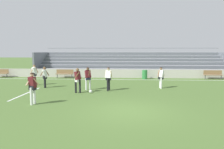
{
  "coord_description": "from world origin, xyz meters",
  "views": [
    {
      "loc": [
        -0.16,
        -9.75,
        2.84
      ],
      "look_at": [
        -1.18,
        6.46,
        1.01
      ],
      "focal_mm": 33.5,
      "sensor_mm": 36.0,
      "label": 1
    }
  ],
  "objects_px": {
    "player_dark_dropping_back": "(78,78)",
    "soccer_ball": "(91,91)",
    "bench_centre_sideline": "(213,74)",
    "bench_near_wall_gap": "(0,73)",
    "player_dark_wide_left": "(32,86)",
    "bleacher_stand": "(131,63)",
    "player_white_deep_cover": "(34,73)",
    "trash_bin": "(145,75)",
    "player_white_wide_right": "(108,77)",
    "player_white_on_ball": "(45,75)",
    "bench_far_right": "(65,73)",
    "player_dark_trailing_run": "(88,76)",
    "player_white_overlapping": "(161,76)"
  },
  "relations": [
    {
      "from": "trash_bin",
      "to": "player_dark_trailing_run",
      "type": "bearing_deg",
      "value": -126.72
    },
    {
      "from": "player_dark_trailing_run",
      "to": "bench_near_wall_gap",
      "type": "bearing_deg",
      "value": 148.82
    },
    {
      "from": "player_white_overlapping",
      "to": "soccer_ball",
      "type": "height_order",
      "value": "player_white_overlapping"
    },
    {
      "from": "player_white_wide_right",
      "to": "player_white_overlapping",
      "type": "xyz_separation_m",
      "value": [
        3.92,
        1.17,
        -0.04
      ]
    },
    {
      "from": "bench_far_right",
      "to": "player_dark_dropping_back",
      "type": "distance_m",
      "value": 8.26
    },
    {
      "from": "trash_bin",
      "to": "player_dark_wide_left",
      "type": "relative_size",
      "value": 0.53
    },
    {
      "from": "bench_centre_sideline",
      "to": "trash_bin",
      "type": "distance_m",
      "value": 6.85
    },
    {
      "from": "player_dark_wide_left",
      "to": "player_white_on_ball",
      "type": "distance_m",
      "value": 5.26
    },
    {
      "from": "player_white_overlapping",
      "to": "player_white_on_ball",
      "type": "height_order",
      "value": "player_white_overlapping"
    },
    {
      "from": "bench_centre_sideline",
      "to": "bench_far_right",
      "type": "bearing_deg",
      "value": 180.0
    },
    {
      "from": "player_dark_trailing_run",
      "to": "soccer_ball",
      "type": "relative_size",
      "value": 7.61
    },
    {
      "from": "player_dark_dropping_back",
      "to": "soccer_ball",
      "type": "height_order",
      "value": "player_dark_dropping_back"
    },
    {
      "from": "bleacher_stand",
      "to": "bench_near_wall_gap",
      "type": "bearing_deg",
      "value": -163.31
    },
    {
      "from": "bleacher_stand",
      "to": "bench_centre_sideline",
      "type": "distance_m",
      "value": 9.18
    },
    {
      "from": "player_dark_trailing_run",
      "to": "player_white_overlapping",
      "type": "height_order",
      "value": "player_dark_trailing_run"
    },
    {
      "from": "player_white_on_ball",
      "to": "soccer_ball",
      "type": "xyz_separation_m",
      "value": [
        3.9,
        -1.89,
        -0.85
      ]
    },
    {
      "from": "player_white_deep_cover",
      "to": "soccer_ball",
      "type": "height_order",
      "value": "player_white_deep_cover"
    },
    {
      "from": "trash_bin",
      "to": "player_white_wide_right",
      "type": "distance_m",
      "value": 7.26
    },
    {
      "from": "bleacher_stand",
      "to": "player_white_on_ball",
      "type": "relative_size",
      "value": 14.02
    },
    {
      "from": "player_white_wide_right",
      "to": "player_dark_dropping_back",
      "type": "distance_m",
      "value": 2.23
    },
    {
      "from": "player_white_wide_right",
      "to": "bench_near_wall_gap",
      "type": "bearing_deg",
      "value": 151.39
    },
    {
      "from": "bench_near_wall_gap",
      "to": "trash_bin",
      "type": "bearing_deg",
      "value": -0.6
    },
    {
      "from": "bleacher_stand",
      "to": "player_dark_trailing_run",
      "type": "relative_size",
      "value": 13.59
    },
    {
      "from": "player_dark_wide_left",
      "to": "bench_near_wall_gap",
      "type": "bearing_deg",
      "value": 128.11
    },
    {
      "from": "bench_centre_sideline",
      "to": "bench_near_wall_gap",
      "type": "relative_size",
      "value": 1.0
    },
    {
      "from": "player_white_overlapping",
      "to": "soccer_ball",
      "type": "distance_m",
      "value": 5.56
    },
    {
      "from": "player_white_wide_right",
      "to": "player_dark_dropping_back",
      "type": "height_order",
      "value": "player_dark_dropping_back"
    },
    {
      "from": "player_white_deep_cover",
      "to": "player_white_overlapping",
      "type": "xyz_separation_m",
      "value": [
        10.28,
        -0.88,
        -0.06
      ]
    },
    {
      "from": "bench_far_right",
      "to": "player_white_wide_right",
      "type": "height_order",
      "value": "player_white_wide_right"
    },
    {
      "from": "player_white_deep_cover",
      "to": "soccer_ball",
      "type": "bearing_deg",
      "value": -30.16
    },
    {
      "from": "player_white_overlapping",
      "to": "bench_near_wall_gap",
      "type": "bearing_deg",
      "value": 161.18
    },
    {
      "from": "player_dark_trailing_run",
      "to": "player_dark_dropping_back",
      "type": "height_order",
      "value": "player_dark_dropping_back"
    },
    {
      "from": "trash_bin",
      "to": "player_white_wide_right",
      "type": "height_order",
      "value": "player_white_wide_right"
    },
    {
      "from": "bench_centre_sideline",
      "to": "player_dark_dropping_back",
      "type": "xyz_separation_m",
      "value": [
        -12.05,
        -7.62,
        0.46
      ]
    },
    {
      "from": "player_white_wide_right",
      "to": "player_white_on_ball",
      "type": "bearing_deg",
      "value": 169.82
    },
    {
      "from": "bleacher_stand",
      "to": "bench_centre_sideline",
      "type": "bearing_deg",
      "value": -27.69
    },
    {
      "from": "bench_near_wall_gap",
      "to": "player_dark_wide_left",
      "type": "xyz_separation_m",
      "value": [
        8.51,
        -10.85,
        0.48
      ]
    },
    {
      "from": "bench_far_right",
      "to": "player_dark_trailing_run",
      "type": "bearing_deg",
      "value": -60.66
    },
    {
      "from": "trash_bin",
      "to": "player_white_deep_cover",
      "type": "xyz_separation_m",
      "value": [
        -9.55,
        -4.46,
        0.57
      ]
    },
    {
      "from": "player_dark_dropping_back",
      "to": "player_white_on_ball",
      "type": "distance_m",
      "value": 3.55
    },
    {
      "from": "player_dark_wide_left",
      "to": "player_white_on_ball",
      "type": "bearing_deg",
      "value": 104.64
    },
    {
      "from": "player_dark_wide_left",
      "to": "soccer_ball",
      "type": "bearing_deg",
      "value": 51.2
    },
    {
      "from": "bench_centre_sideline",
      "to": "soccer_ball",
      "type": "height_order",
      "value": "bench_centre_sideline"
    },
    {
      "from": "bench_near_wall_gap",
      "to": "bleacher_stand",
      "type": "bearing_deg",
      "value": 16.69
    },
    {
      "from": "player_dark_dropping_back",
      "to": "player_white_overlapping",
      "type": "bearing_deg",
      "value": 19.7
    },
    {
      "from": "player_white_wide_right",
      "to": "player_dark_trailing_run",
      "type": "distance_m",
      "value": 1.53
    },
    {
      "from": "bench_far_right",
      "to": "trash_bin",
      "type": "height_order",
      "value": "trash_bin"
    },
    {
      "from": "player_dark_trailing_run",
      "to": "player_white_on_ball",
      "type": "height_order",
      "value": "player_dark_trailing_run"
    },
    {
      "from": "bleacher_stand",
      "to": "bench_near_wall_gap",
      "type": "xyz_separation_m",
      "value": [
        -14.16,
        -4.25,
        -0.88
      ]
    },
    {
      "from": "bleacher_stand",
      "to": "trash_bin",
      "type": "distance_m",
      "value": 4.68
    }
  ]
}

